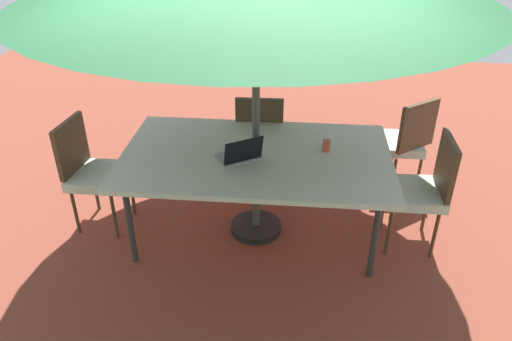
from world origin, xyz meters
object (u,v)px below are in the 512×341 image
at_px(chair_east, 92,169).
at_px(dining_table, 256,159).
at_px(laptop, 240,154).
at_px(chair_southwest, 402,140).
at_px(chair_west, 422,187).
at_px(cup, 326,146).
at_px(chair_south, 260,134).

bearing_deg(chair_east, dining_table, -83.18).
relative_size(dining_table, laptop, 5.40).
height_order(chair_east, chair_southwest, same).
relative_size(dining_table, chair_west, 2.21).
xyz_separation_m(dining_table, chair_west, (-1.34, 0.04, -0.16)).
distance_m(chair_west, cup, 0.83).
bearing_deg(laptop, chair_southwest, 179.74).
height_order(chair_west, chair_southwest, same).
bearing_deg(chair_west, chair_east, -90.05).
bearing_deg(laptop, chair_east, -35.88).
height_order(chair_east, laptop, chair_east).
distance_m(chair_southwest, laptop, 1.70).
xyz_separation_m(chair_south, chair_southwest, (-1.34, -0.01, 0.00)).
distance_m(chair_east, cup, 1.98).
distance_m(chair_east, chair_west, 2.74).
height_order(dining_table, chair_southwest, chair_southwest).
height_order(chair_east, chair_south, same).
height_order(dining_table, chair_east, chair_east).
relative_size(chair_east, chair_west, 1.00).
bearing_deg(cup, chair_southwest, -138.12).
xyz_separation_m(chair_southwest, cup, (0.75, 0.67, 0.25)).
xyz_separation_m(dining_table, chair_south, (0.03, -0.78, -0.16)).
distance_m(dining_table, chair_west, 1.35).
bearing_deg(laptop, cup, 165.50).
distance_m(chair_west, laptop, 1.48).
bearing_deg(laptop, dining_table, -171.26).
bearing_deg(chair_south, cup, 130.55).
bearing_deg(chair_west, dining_table, -91.25).
bearing_deg(dining_table, cup, -168.47).
height_order(chair_south, cup, chair_south).
bearing_deg(chair_southwest, chair_east, -20.73).
xyz_separation_m(chair_southwest, laptop, (1.43, 0.89, 0.25)).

